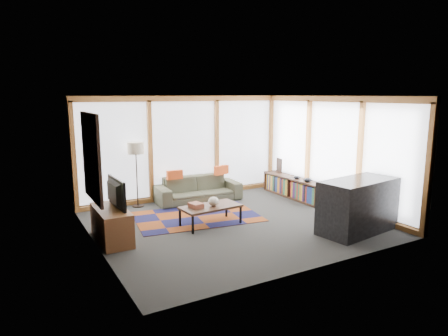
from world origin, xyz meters
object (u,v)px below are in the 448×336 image
coffee_table (211,215)px  bookshelf (293,187)px  tv_console (112,225)px  television (112,193)px  floor_lamp (137,175)px  bar_counter (358,206)px  sofa (198,189)px

coffee_table → bookshelf: bearing=17.9°
tv_console → television: (0.04, 0.04, 0.57)m
tv_console → television: 0.58m
floor_lamp → bookshelf: bearing=-16.7°
tv_console → bar_counter: bearing=-23.0°
sofa → tv_console: sofa is taller
television → bar_counter: 4.66m
floor_lamp → bar_counter: 4.97m
bar_counter → television: bearing=148.5°
bookshelf → floor_lamp: bearing=163.3°
bookshelf → bar_counter: 2.75m
coffee_table → bookshelf: bookshelf is taller
floor_lamp → bar_counter: floor_lamp is taller
sofa → bookshelf: size_ratio=1.00×
coffee_table → tv_console: tv_console is taller
coffee_table → television: television is taller
sofa → floor_lamp: 1.57m
tv_console → television: size_ratio=1.29×
bookshelf → tv_console: size_ratio=1.74×
floor_lamp → bookshelf: 3.98m
bar_counter → floor_lamp: bearing=122.1°
coffee_table → bar_counter: bar_counter is taller
bookshelf → tv_console: bearing=-170.1°
television → tv_console: bearing=135.9°
tv_console → bar_counter: 4.67m
coffee_table → sofa: bearing=71.9°
floor_lamp → television: bearing=-118.6°
bookshelf → bar_counter: bearing=-102.4°
bookshelf → television: 4.94m
bookshelf → bar_counter: bar_counter is taller
sofa → tv_console: (-2.58, -1.74, -0.01)m
floor_lamp → television: (-1.06, -1.94, 0.11)m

